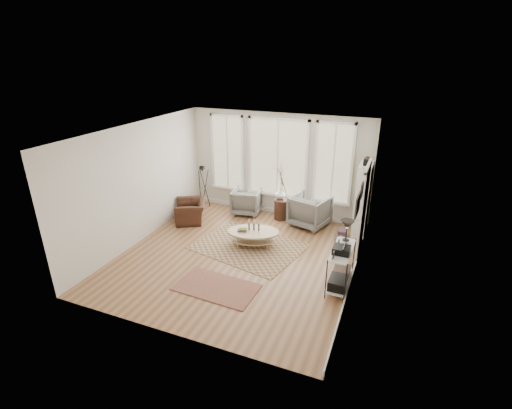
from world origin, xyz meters
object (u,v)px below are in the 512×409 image
at_px(side_table, 282,193).
at_px(bookcase, 363,200).
at_px(armchair_right, 310,211).
at_px(coffee_table, 253,234).
at_px(armchair_left, 247,201).
at_px(accent_chair, 191,211).
at_px(low_shelf, 341,264).

bearing_deg(side_table, bookcase, -3.30).
height_order(bookcase, armchair_right, bookcase).
height_order(coffee_table, armchair_right, armchair_right).
xyz_separation_m(armchair_left, accent_chair, (-1.23, -1.10, -0.08)).
height_order(armchair_left, side_table, side_table).
bearing_deg(coffee_table, accent_chair, 162.79).
bearing_deg(armchair_left, side_table, 169.97).
relative_size(coffee_table, side_table, 0.88).
distance_m(low_shelf, side_table, 3.40).
height_order(low_shelf, accent_chair, low_shelf).
bearing_deg(low_shelf, side_table, 128.75).
xyz_separation_m(armchair_left, side_table, (1.06, -0.02, 0.41)).
bearing_deg(bookcase, low_shelf, -91.28).
distance_m(coffee_table, accent_chair, 2.25).
bearing_deg(low_shelf, armchair_left, 140.10).
xyz_separation_m(low_shelf, armchair_right, (-1.27, 2.54, -0.08)).
xyz_separation_m(coffee_table, accent_chair, (-2.15, 0.67, -0.01)).
height_order(coffee_table, side_table, side_table).
distance_m(bookcase, accent_chair, 4.62).
distance_m(coffee_table, armchair_right, 1.92).
bearing_deg(armchair_right, bookcase, -165.32).
bearing_deg(armchair_right, side_table, 8.72).
height_order(low_shelf, side_table, side_table).
relative_size(low_shelf, coffee_table, 0.92).
distance_m(bookcase, armchair_left, 3.30).
relative_size(low_shelf, armchair_right, 1.38).
distance_m(armchair_right, side_table, 0.93).
relative_size(bookcase, accent_chair, 2.27).
xyz_separation_m(bookcase, coffee_table, (-2.32, -1.62, -0.65)).
bearing_deg(coffee_table, low_shelf, -21.62).
relative_size(bookcase, armchair_left, 2.54).
xyz_separation_m(bookcase, armchair_left, (-3.24, 0.14, -0.59)).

